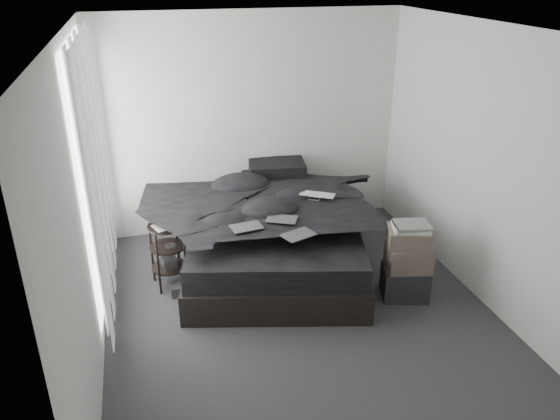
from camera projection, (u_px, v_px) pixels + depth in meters
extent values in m
cube|color=#323234|center=(301.00, 315.00, 5.19)|extent=(3.60, 4.20, 0.01)
cube|color=white|center=(307.00, 30.00, 4.11)|extent=(3.60, 4.20, 0.01)
cube|color=silver|center=(252.00, 124.00, 6.50)|extent=(3.60, 0.01, 2.60)
cube|color=silver|center=(423.00, 340.00, 2.80)|extent=(3.60, 0.01, 2.60)
cube|color=silver|center=(82.00, 212.00, 4.23)|extent=(0.01, 4.20, 2.60)
cube|color=silver|center=(489.00, 170.00, 5.07)|extent=(0.01, 4.20, 2.60)
cube|color=white|center=(90.00, 167.00, 5.01)|extent=(0.02, 2.00, 2.30)
cube|color=white|center=(97.00, 173.00, 5.05)|extent=(0.06, 2.12, 2.48)
cube|color=black|center=(276.00, 250.00, 6.02)|extent=(2.29, 2.70, 0.32)
cube|color=black|center=(276.00, 227.00, 5.91)|extent=(2.20, 2.62, 0.25)
imported|color=black|center=(276.00, 208.00, 5.75)|extent=(2.16, 2.36, 0.27)
cube|color=black|center=(270.00, 179.00, 6.65)|extent=(0.80, 0.63, 0.16)
cube|color=black|center=(277.00, 168.00, 6.56)|extent=(0.72, 0.54, 0.15)
imported|color=silver|center=(316.00, 190.00, 5.79)|extent=(0.45, 0.40, 0.03)
cube|color=black|center=(246.00, 219.00, 5.16)|extent=(0.32, 0.23, 0.01)
cube|color=black|center=(282.00, 211.00, 5.32)|extent=(0.35, 0.30, 0.01)
cube|color=black|center=(299.00, 225.00, 5.01)|extent=(0.35, 0.29, 0.01)
cylinder|color=black|center=(168.00, 256.00, 5.56)|extent=(0.42, 0.42, 0.67)
cube|color=white|center=(167.00, 226.00, 5.41)|extent=(0.31, 0.27, 0.01)
cube|color=black|center=(178.00, 289.00, 5.50)|extent=(0.15, 0.20, 0.12)
cube|color=black|center=(405.00, 282.00, 5.43)|extent=(0.52, 0.45, 0.33)
cube|color=#574D45|center=(409.00, 257.00, 5.31)|extent=(0.47, 0.40, 0.25)
cube|color=#574D45|center=(409.00, 237.00, 5.23)|extent=(0.47, 0.43, 0.17)
cube|color=silver|center=(411.00, 228.00, 5.18)|extent=(0.40, 0.35, 0.03)
cube|color=silver|center=(412.00, 225.00, 5.16)|extent=(0.36, 0.31, 0.03)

